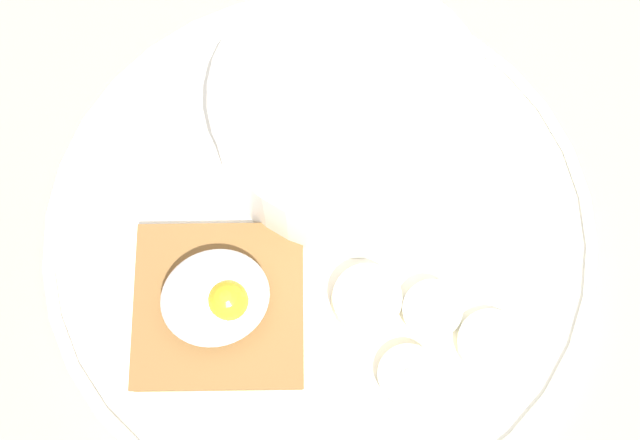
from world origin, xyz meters
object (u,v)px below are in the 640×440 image
banana_slice_front (408,376)px  oatmeal_bowl (347,115)px  toast_slice (219,306)px  poached_egg (217,298)px  banana_slice_left (432,310)px  banana_slice_back (366,299)px  banana_slice_right (491,343)px

banana_slice_front → oatmeal_bowl: bearing=-96.0°
oatmeal_bowl → toast_slice: size_ratio=1.28×
poached_egg → oatmeal_bowl: bearing=-142.8°
toast_slice → banana_slice_left: banana_slice_left is taller
banana_slice_back → banana_slice_front: bearing=98.9°
banana_slice_front → banana_slice_left: size_ratio=0.95×
banana_slice_front → banana_slice_right: (-4.62, -0.19, -0.19)cm
banana_slice_left → banana_slice_right: banana_slice_left is taller
toast_slice → banana_slice_back: (-7.33, 2.17, 0.14)cm
oatmeal_bowl → banana_slice_left: 11.14cm
toast_slice → banana_slice_front: size_ratio=2.60×
oatmeal_bowl → banana_slice_back: (2.12, 9.22, -2.37)cm
banana_slice_front → banana_slice_right: size_ratio=0.87×
toast_slice → banana_slice_back: 7.65cm
toast_slice → banana_slice_left: size_ratio=2.48×
banana_slice_front → banana_slice_right: banana_slice_front is taller
banana_slice_front → banana_slice_left: banana_slice_left is taller
oatmeal_bowl → banana_slice_back: 9.75cm
toast_slice → poached_egg: bearing=133.0°
toast_slice → banana_slice_right: bearing=153.3°
oatmeal_bowl → poached_egg: 11.79cm
banana_slice_back → oatmeal_bowl: bearing=-102.9°
banana_slice_back → poached_egg: bearing=-16.1°
toast_slice → banana_slice_front: (-8.02, 6.56, 0.02)cm
poached_egg → banana_slice_front: (-7.95, 6.49, -1.89)cm
poached_egg → banana_slice_right: 14.22cm
banana_slice_back → toast_slice: bearing=-16.5°
banana_slice_back → banana_slice_right: size_ratio=0.81×
poached_egg → banana_slice_left: (-10.32, 3.72, -1.79)cm
banana_slice_right → toast_slice: bearing=-26.7°
toast_slice → banana_slice_right: 14.16cm
poached_egg → banana_slice_right: poached_egg is taller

